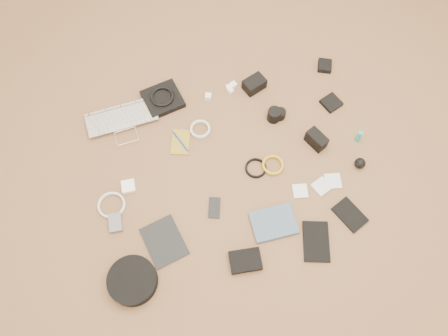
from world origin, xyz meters
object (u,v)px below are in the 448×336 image
object	(u,v)px
phone	(214,208)
tablet	(164,241)
laptop	(124,127)
headphone_case	(133,281)
dslr_camera	(254,84)
paperback	(278,239)

from	to	relation	value
phone	tablet	bearing A→B (deg)	-141.70
tablet	phone	size ratio (longest dim) A/B	2.03
tablet	laptop	bearing A→B (deg)	84.16
tablet	headphone_case	xyz separation A→B (m)	(-0.17, -0.14, 0.03)
dslr_camera	tablet	bearing A→B (deg)	-152.88
dslr_camera	laptop	bearing A→B (deg)	164.53
dslr_camera	phone	distance (m)	0.73
tablet	paperback	size ratio (longest dim) A/B	1.03
dslr_camera	paperback	distance (m)	0.86
phone	paperback	size ratio (longest dim) A/B	0.51
headphone_case	tablet	bearing A→B (deg)	39.57
laptop	phone	size ratio (longest dim) A/B	3.52
laptop	headphone_case	size ratio (longest dim) A/B	1.68
dslr_camera	tablet	xyz separation A→B (m)	(-0.66, -0.71, -0.03)
dslr_camera	phone	size ratio (longest dim) A/B	1.09
laptop	phone	xyz separation A→B (m)	(0.34, -0.56, -0.01)
tablet	phone	bearing A→B (deg)	7.93
headphone_case	paperback	bearing A→B (deg)	0.66
paperback	headphone_case	bearing A→B (deg)	92.52
phone	headphone_case	size ratio (longest dim) A/B	0.48
tablet	phone	xyz separation A→B (m)	(0.27, 0.10, -0.00)
dslr_camera	phone	bearing A→B (deg)	-142.52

